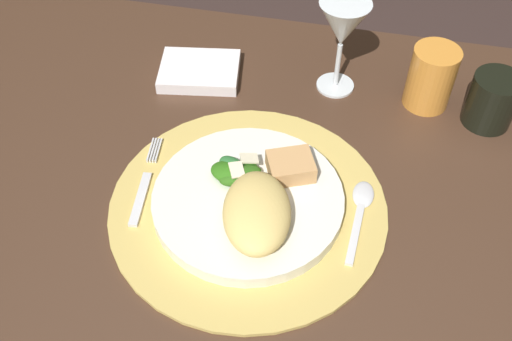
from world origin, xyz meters
name	(u,v)px	position (x,y,z in m)	size (l,w,h in m)	color
dining_table	(218,262)	(0.00, 0.00, 0.55)	(1.15, 0.81, 0.75)	#442C1E
placemat	(248,206)	(0.06, -0.03, 0.75)	(0.37, 0.37, 0.01)	tan
dinner_plate	(248,200)	(0.06, -0.03, 0.77)	(0.25, 0.25, 0.02)	white
pasta_serving	(257,212)	(0.08, -0.07, 0.80)	(0.13, 0.08, 0.04)	#E5C36D
salad_greens	(237,172)	(0.04, 0.00, 0.79)	(0.08, 0.07, 0.03)	#2C6815
bread_piece	(291,166)	(0.11, 0.02, 0.79)	(0.06, 0.05, 0.03)	tan
fork	(145,184)	(-0.08, -0.03, 0.76)	(0.03, 0.16, 0.00)	silver
spoon	(361,206)	(0.21, 0.00, 0.76)	(0.03, 0.14, 0.01)	silver
napkin	(200,71)	(-0.08, 0.22, 0.76)	(0.13, 0.10, 0.02)	white
wine_glass	(343,27)	(0.14, 0.24, 0.86)	(0.08, 0.08, 0.15)	silver
amber_tumbler	(431,78)	(0.29, 0.23, 0.80)	(0.07, 0.07, 0.10)	orange
dark_tumbler	(492,100)	(0.38, 0.21, 0.79)	(0.07, 0.07, 0.08)	black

